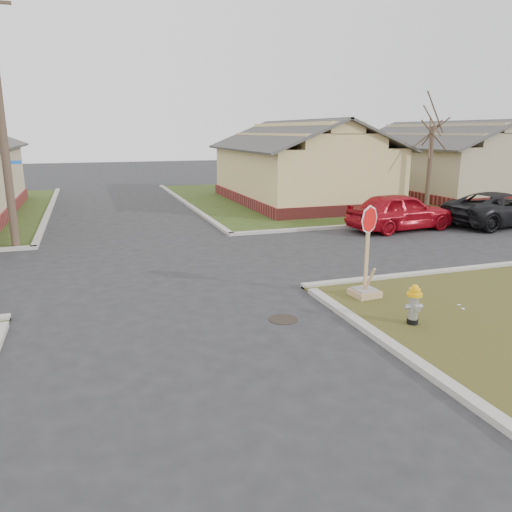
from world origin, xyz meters
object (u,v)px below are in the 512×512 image
object	(u,v)px
utility_pole	(0,112)
fire_hydrant	(414,302)
red_sedan	(400,211)
stop_sign	(366,277)
dark_pickup	(500,209)

from	to	relation	value
utility_pole	fire_hydrant	size ratio (longest dim) A/B	10.32
red_sedan	stop_sign	bearing A→B (deg)	135.09
utility_pole	dark_pickup	size ratio (longest dim) A/B	1.72
red_sedan	utility_pole	bearing A→B (deg)	79.00
stop_sign	utility_pole	bearing A→B (deg)	130.36
utility_pole	red_sedan	xyz separation A→B (m)	(14.83, -1.42, -3.88)
utility_pole	dark_pickup	distance (m)	20.09
dark_pickup	fire_hydrant	bearing A→B (deg)	122.30
fire_hydrant	dark_pickup	xyz separation A→B (m)	(10.73, 8.70, 0.20)
utility_pole	stop_sign	xyz separation A→B (m)	(8.87, -8.68, -4.12)
stop_sign	dark_pickup	xyz separation A→B (m)	(10.74, 6.77, 0.19)
utility_pole	fire_hydrant	bearing A→B (deg)	-50.11
fire_hydrant	dark_pickup	distance (m)	13.82
utility_pole	stop_sign	bearing A→B (deg)	-44.40
red_sedan	dark_pickup	size ratio (longest dim) A/B	0.88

